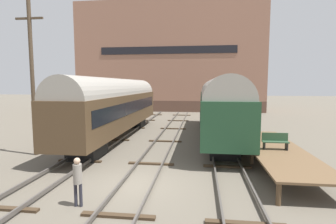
% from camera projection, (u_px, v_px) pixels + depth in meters
% --- Properties ---
extents(ground_plane, '(200.00, 200.00, 0.00)m').
position_uv_depth(ground_plane, '(139.00, 184.00, 11.94)').
color(ground_plane, '#60594C').
extents(track_left, '(2.60, 60.00, 0.26)m').
position_uv_depth(track_left, '(51.00, 177.00, 12.45)').
color(track_left, '#4C4742').
rests_on(track_left, ground).
extents(track_middle, '(2.60, 60.00, 0.26)m').
position_uv_depth(track_middle, '(139.00, 181.00, 11.93)').
color(track_middle, '#4C4742').
rests_on(track_middle, ground).
extents(track_right, '(2.60, 60.00, 0.26)m').
position_uv_depth(track_right, '(234.00, 186.00, 11.40)').
color(track_right, '#4C4742').
rests_on(track_right, ground).
extents(train_car_green, '(3.04, 18.91, 5.10)m').
position_uv_depth(train_car_green, '(218.00, 104.00, 22.45)').
color(train_car_green, black).
rests_on(train_car_green, ground).
extents(train_car_brown, '(2.85, 18.49, 5.04)m').
position_uv_depth(train_car_brown, '(117.00, 104.00, 22.10)').
color(train_car_brown, black).
rests_on(train_car_brown, ground).
extents(station_platform, '(2.89, 10.79, 0.96)m').
position_uv_depth(station_platform, '(276.00, 149.00, 14.80)').
color(station_platform, brown).
rests_on(station_platform, ground).
extents(bench, '(1.40, 0.40, 0.91)m').
position_uv_depth(bench, '(275.00, 141.00, 14.47)').
color(bench, '#2D4C33').
rests_on(bench, station_platform).
extents(person_worker, '(0.32, 0.32, 1.86)m').
position_uv_depth(person_worker, '(78.00, 177.00, 9.67)').
color(person_worker, '#282833').
rests_on(person_worker, ground).
extents(utility_pole, '(1.80, 0.24, 9.76)m').
position_uv_depth(utility_pole, '(32.00, 76.00, 16.45)').
color(utility_pole, '#473828').
rests_on(utility_pole, ground).
extents(warehouse_building, '(31.95, 11.65, 18.43)m').
position_uv_depth(warehouse_building, '(171.00, 59.00, 48.48)').
color(warehouse_building, brown).
rests_on(warehouse_building, ground).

